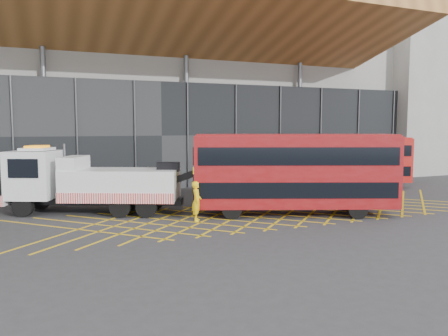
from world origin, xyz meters
name	(u,v)px	position (x,y,z in m)	size (l,w,h in m)	color
ground_plane	(180,221)	(0.00, 0.00, 0.00)	(120.00, 120.00, 0.00)	#2D2D30
road_markings	(279,212)	(5.60, 0.00, 0.01)	(27.96, 7.16, 0.01)	gold
construction_building	(140,78)	(1.92, 18.40, 8.98)	(55.00, 23.97, 18.00)	gray
east_building	(420,78)	(32.00, 16.00, 10.00)	(15.00, 12.00, 20.00)	gray
recovery_truck	(88,182)	(-3.98, 3.69, 1.72)	(10.28, 6.06, 3.72)	black
bus_towed	(294,170)	(6.05, -0.84, 2.37)	(10.64, 6.08, 4.28)	maroon
bus_second	(346,160)	(15.41, 6.90, 2.14)	(9.60, 5.43, 3.85)	#AD140F
worker	(197,201)	(0.80, -0.30, 0.99)	(0.72, 0.47, 1.98)	yellow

